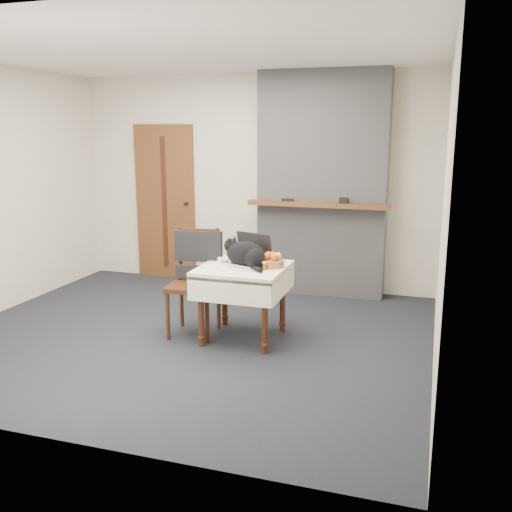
{
  "coord_description": "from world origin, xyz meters",
  "views": [
    {
      "loc": [
        2.19,
        -4.75,
        1.93
      ],
      "look_at": [
        0.67,
        0.03,
        0.82
      ],
      "focal_mm": 40.0,
      "sensor_mm": 36.0,
      "label": 1
    }
  ],
  "objects_px": {
    "laptop": "(249,256)",
    "fruit_basket": "(271,261)",
    "pill_bottle": "(264,266)",
    "chair": "(196,267)",
    "side_table": "(243,278)",
    "cream_jar": "(220,261)",
    "door": "(165,202)",
    "cat": "(246,254)"
  },
  "relations": [
    {
      "from": "chair",
      "to": "cat",
      "type": "bearing_deg",
      "value": -12.11
    },
    {
      "from": "door",
      "to": "side_table",
      "type": "height_order",
      "value": "door"
    },
    {
      "from": "cat",
      "to": "cream_jar",
      "type": "bearing_deg",
      "value": -159.96
    },
    {
      "from": "laptop",
      "to": "cream_jar",
      "type": "height_order",
      "value": "laptop"
    },
    {
      "from": "pill_bottle",
      "to": "chair",
      "type": "relative_size",
      "value": 0.08
    },
    {
      "from": "door",
      "to": "chair",
      "type": "relative_size",
      "value": 1.98
    },
    {
      "from": "laptop",
      "to": "chair",
      "type": "bearing_deg",
      "value": -155.05
    },
    {
      "from": "laptop",
      "to": "cat",
      "type": "xyz_separation_m",
      "value": [
        0.02,
        -0.13,
        0.04
      ]
    },
    {
      "from": "laptop",
      "to": "fruit_basket",
      "type": "xyz_separation_m",
      "value": [
        0.24,
        -0.06,
        -0.02
      ]
    },
    {
      "from": "cat",
      "to": "fruit_basket",
      "type": "height_order",
      "value": "cat"
    },
    {
      "from": "side_table",
      "to": "chair",
      "type": "distance_m",
      "value": 0.51
    },
    {
      "from": "fruit_basket",
      "to": "side_table",
      "type": "bearing_deg",
      "value": -163.23
    },
    {
      "from": "cream_jar",
      "to": "pill_bottle",
      "type": "distance_m",
      "value": 0.47
    },
    {
      "from": "side_table",
      "to": "fruit_basket",
      "type": "xyz_separation_m",
      "value": [
        0.25,
        0.08,
        0.17
      ]
    },
    {
      "from": "side_table",
      "to": "fruit_basket",
      "type": "bearing_deg",
      "value": 16.77
    },
    {
      "from": "laptop",
      "to": "side_table",
      "type": "bearing_deg",
      "value": -77.81
    },
    {
      "from": "side_table",
      "to": "cream_jar",
      "type": "height_order",
      "value": "cream_jar"
    },
    {
      "from": "laptop",
      "to": "cream_jar",
      "type": "bearing_deg",
      "value": -137.16
    },
    {
      "from": "pill_bottle",
      "to": "cat",
      "type": "bearing_deg",
      "value": 159.17
    },
    {
      "from": "fruit_basket",
      "to": "chair",
      "type": "distance_m",
      "value": 0.76
    },
    {
      "from": "side_table",
      "to": "door",
      "type": "bearing_deg",
      "value": 132.35
    },
    {
      "from": "pill_bottle",
      "to": "fruit_basket",
      "type": "bearing_deg",
      "value": 80.72
    },
    {
      "from": "pill_bottle",
      "to": "door",
      "type": "bearing_deg",
      "value": 134.82
    },
    {
      "from": "door",
      "to": "chair",
      "type": "distance_m",
      "value": 2.23
    },
    {
      "from": "side_table",
      "to": "cream_jar",
      "type": "xyz_separation_m",
      "value": [
        -0.23,
        0.02,
        0.14
      ]
    },
    {
      "from": "chair",
      "to": "cream_jar",
      "type": "bearing_deg",
      "value": -15.54
    },
    {
      "from": "door",
      "to": "side_table",
      "type": "xyz_separation_m",
      "value": [
        1.73,
        -1.89,
        -0.41
      ]
    },
    {
      "from": "cat",
      "to": "fruit_basket",
      "type": "bearing_deg",
      "value": 41.64
    },
    {
      "from": "door",
      "to": "fruit_basket",
      "type": "relative_size",
      "value": 8.63
    },
    {
      "from": "laptop",
      "to": "door",
      "type": "bearing_deg",
      "value": 152.13
    },
    {
      "from": "door",
      "to": "fruit_basket",
      "type": "xyz_separation_m",
      "value": [
        1.98,
        -1.82,
        -0.25
      ]
    },
    {
      "from": "door",
      "to": "chair",
      "type": "bearing_deg",
      "value": -56.12
    },
    {
      "from": "door",
      "to": "laptop",
      "type": "height_order",
      "value": "door"
    },
    {
      "from": "cat",
      "to": "fruit_basket",
      "type": "xyz_separation_m",
      "value": [
        0.22,
        0.07,
        -0.06
      ]
    },
    {
      "from": "door",
      "to": "pill_bottle",
      "type": "bearing_deg",
      "value": -45.18
    },
    {
      "from": "cat",
      "to": "door",
      "type": "bearing_deg",
      "value": 156.09
    },
    {
      "from": "door",
      "to": "chair",
      "type": "height_order",
      "value": "door"
    },
    {
      "from": "side_table",
      "to": "laptop",
      "type": "xyz_separation_m",
      "value": [
        0.01,
        0.13,
        0.18
      ]
    },
    {
      "from": "door",
      "to": "side_table",
      "type": "relative_size",
      "value": 2.56
    },
    {
      "from": "door",
      "to": "pill_bottle",
      "type": "height_order",
      "value": "door"
    },
    {
      "from": "cream_jar",
      "to": "chair",
      "type": "relative_size",
      "value": 0.06
    },
    {
      "from": "pill_bottle",
      "to": "chair",
      "type": "bearing_deg",
      "value": 169.34
    }
  ]
}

